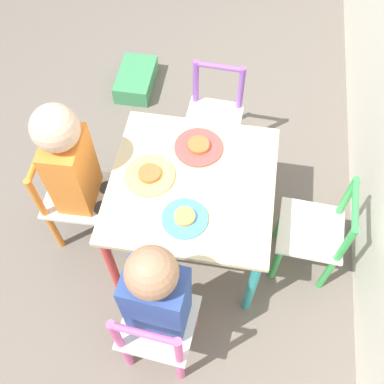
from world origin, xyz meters
TOP-DOWN VIEW (x-y plane):
  - ground_plane at (0.00, 0.00)m, footprint 6.00×6.00m
  - kids_table at (0.00, 0.00)m, footprint 0.63×0.63m
  - chair_pink at (0.51, -0.04)m, footprint 0.28×0.28m
  - chair_orange at (0.02, -0.51)m, footprint 0.27×0.27m
  - chair_purple at (-0.51, 0.02)m, footprint 0.27×0.27m
  - chair_green at (0.03, 0.51)m, footprint 0.27×0.27m
  - child_right at (0.45, -0.04)m, footprint 0.22×0.21m
  - child_front at (0.01, -0.45)m, footprint 0.20×0.22m
  - plate_right at (0.16, 0.00)m, footprint 0.17×0.17m
  - plate_front at (-0.00, -0.16)m, footprint 0.19×0.19m
  - plate_left at (-0.16, 0.00)m, footprint 0.19×0.19m
  - storage_bin at (-0.93, -0.48)m, footprint 0.32×0.19m

SIDE VIEW (x-z plane):
  - ground_plane at x=0.00m, z-range 0.00..0.00m
  - storage_bin at x=-0.93m, z-range 0.00..0.10m
  - chair_pink at x=0.51m, z-range 0.00..0.53m
  - chair_orange at x=0.02m, z-range 0.00..0.53m
  - chair_purple at x=-0.51m, z-range 0.00..0.53m
  - chair_green at x=0.03m, z-range 0.00..0.53m
  - kids_table at x=0.00m, z-range 0.17..0.66m
  - child_right at x=0.45m, z-range 0.08..0.86m
  - plate_front at x=0.00m, z-range 0.48..0.50m
  - plate_right at x=0.16m, z-range 0.48..0.50m
  - plate_left at x=-0.16m, z-range 0.48..0.50m
  - child_front at x=0.01m, z-range 0.09..0.90m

